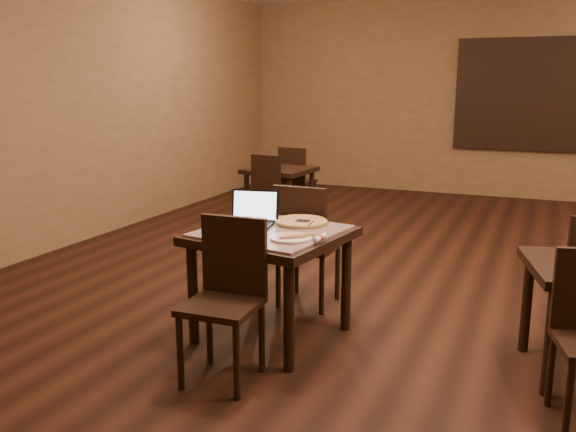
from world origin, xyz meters
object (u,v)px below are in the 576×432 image
at_px(chair_main_near, 227,289).
at_px(laptop, 251,216).
at_px(pizza_pan, 301,223).
at_px(other_table_b_chair_far, 295,177).
at_px(tiled_table, 271,245).
at_px(chair_main_far, 305,239).
at_px(other_table_b, 280,177).
at_px(other_table_b_chair_near, 262,190).

relative_size(chair_main_near, laptop, 2.55).
xyz_separation_m(pizza_pan, other_table_b_chair_far, (-1.49, 3.49, -0.26)).
bearing_deg(tiled_table, laptop, 161.64).
bearing_deg(chair_main_far, chair_main_near, 90.60).
distance_m(chair_main_near, pizza_pan, 0.89).
bearing_deg(laptop, other_table_b, 99.14).
height_order(other_table_b_chair_near, other_table_b_chair_far, same).
height_order(chair_main_far, other_table_b_chair_far, chair_main_far).
bearing_deg(other_table_b_chair_near, pizza_pan, -53.49).
relative_size(laptop, other_table_b, 0.46).
height_order(other_table_b, other_table_b_chair_far, other_table_b_chair_far).
relative_size(other_table_b, other_table_b_chair_far, 0.90).
height_order(chair_main_near, pizza_pan, chair_main_near).
height_order(pizza_pan, other_table_b_chair_near, other_table_b_chair_near).
xyz_separation_m(tiled_table, other_table_b_chair_far, (-1.37, 3.73, -0.15)).
relative_size(pizza_pan, other_table_b_chair_far, 0.43).
relative_size(other_table_b, other_table_b_chair_near, 0.90).
relative_size(pizza_pan, other_table_b_chair_near, 0.43).
relative_size(chair_main_far, other_table_b_chair_near, 1.08).
relative_size(other_table_b_chair_near, other_table_b_chair_far, 1.00).
xyz_separation_m(laptop, other_table_b, (-1.16, 3.10, -0.24)).
height_order(chair_main_near, other_table_b, chair_main_near).
height_order(chair_main_far, pizza_pan, chair_main_far).
bearing_deg(laptop, other_table_b_chair_far, 96.47).
height_order(laptop, pizza_pan, laptop).
distance_m(pizza_pan, other_table_b_chair_far, 3.80).
bearing_deg(chair_main_near, other_table_b_chair_near, 109.64).
bearing_deg(chair_main_near, pizza_pan, 79.13).
height_order(chair_main_near, chair_main_far, chair_main_far).
bearing_deg(laptop, chair_main_near, -86.12).
bearing_deg(pizza_pan, chair_main_near, -98.24).
distance_m(tiled_table, chair_main_near, 0.63).
bearing_deg(other_table_b, other_table_b_chair_near, -83.82).
bearing_deg(pizza_pan, other_table_b_chair_far, 113.09).
xyz_separation_m(chair_main_far, laptop, (-0.20, -0.51, 0.27)).
bearing_deg(other_table_b_chair_far, chair_main_near, 112.79).
distance_m(other_table_b, other_table_b_chair_far, 0.53).
relative_size(tiled_table, other_table_b_chair_far, 1.17).
bearing_deg(pizza_pan, tiled_table, -116.57).
bearing_deg(other_table_b, pizza_pan, -58.09).
height_order(chair_main_near, other_table_b_chair_near, chair_main_near).
height_order(tiled_table, pizza_pan, pizza_pan).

